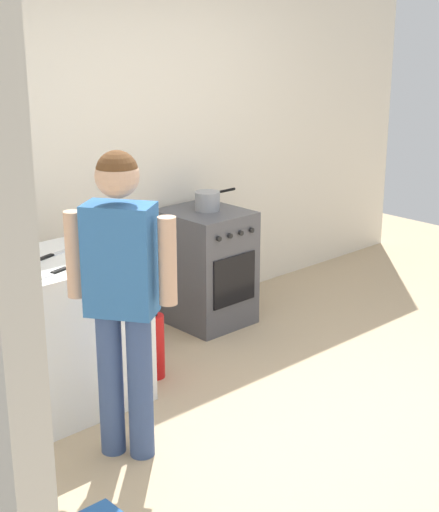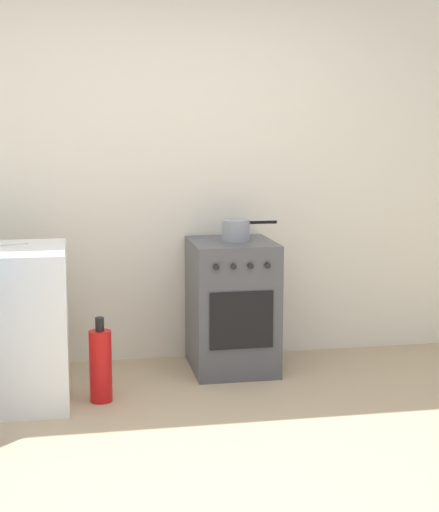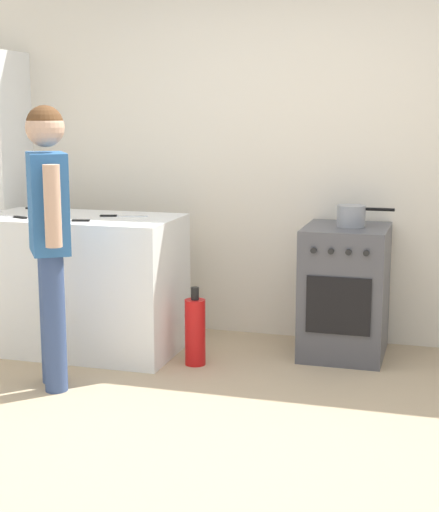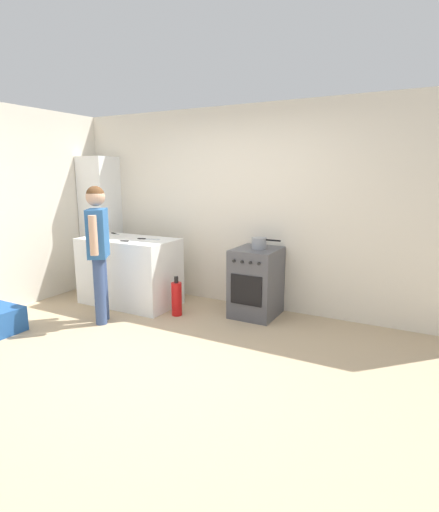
{
  "view_description": "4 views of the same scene",
  "coord_description": "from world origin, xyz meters",
  "px_view_note": "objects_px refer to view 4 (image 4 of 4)",
  "views": [
    {
      "loc": [
        -3.31,
        -2.5,
        2.25
      ],
      "look_at": [
        -0.29,
        0.74,
        0.84
      ],
      "focal_mm": 55.0,
      "sensor_mm": 36.0,
      "label": 1
    },
    {
      "loc": [
        -0.63,
        -3.32,
        1.58
      ],
      "look_at": [
        0.12,
        0.78,
        0.89
      ],
      "focal_mm": 55.0,
      "sensor_mm": 36.0,
      "label": 2
    },
    {
      "loc": [
        0.96,
        -3.42,
        1.58
      ],
      "look_at": [
        -0.25,
        0.74,
        0.78
      ],
      "focal_mm": 55.0,
      "sensor_mm": 36.0,
      "label": 3
    },
    {
      "loc": [
        2.21,
        -2.85,
        1.74
      ],
      "look_at": [
        0.15,
        0.99,
        0.85
      ],
      "focal_mm": 28.0,
      "sensor_mm": 36.0,
      "label": 4
    }
  ],
  "objects_px": {
    "oven_left": "(256,282)",
    "larder_cabinet": "(101,223)",
    "person": "(98,243)",
    "knife_paring": "(115,234)",
    "pot": "(259,243)",
    "knife_bread": "(97,237)",
    "knife_chef": "(148,239)",
    "knife_utility": "(120,241)",
    "fire_extinguisher": "(177,299)"
  },
  "relations": [
    {
      "from": "pot",
      "to": "knife_utility",
      "type": "bearing_deg",
      "value": -159.97
    },
    {
      "from": "knife_paring",
      "to": "larder_cabinet",
      "type": "height_order",
      "value": "larder_cabinet"
    },
    {
      "from": "fire_extinguisher",
      "to": "larder_cabinet",
      "type": "xyz_separation_m",
      "value": [
        -1.78,
        0.58,
        0.78
      ]
    },
    {
      "from": "oven_left",
      "to": "person",
      "type": "distance_m",
      "value": 1.95
    },
    {
      "from": "oven_left",
      "to": "person",
      "type": "bearing_deg",
      "value": -144.77
    },
    {
      "from": "knife_chef",
      "to": "knife_utility",
      "type": "distance_m",
      "value": 0.36
    },
    {
      "from": "pot",
      "to": "knife_paring",
      "type": "height_order",
      "value": "pot"
    },
    {
      "from": "knife_utility",
      "to": "person",
      "type": "bearing_deg",
      "value": -77.63
    },
    {
      "from": "knife_utility",
      "to": "knife_paring",
      "type": "height_order",
      "value": "same"
    },
    {
      "from": "knife_chef",
      "to": "person",
      "type": "relative_size",
      "value": 0.19
    },
    {
      "from": "knife_bread",
      "to": "knife_paring",
      "type": "relative_size",
      "value": 1.64
    },
    {
      "from": "knife_paring",
      "to": "fire_extinguisher",
      "type": "bearing_deg",
      "value": -14.64
    },
    {
      "from": "oven_left",
      "to": "pot",
      "type": "xyz_separation_m",
      "value": [
        0.03,
        0.01,
        0.49
      ]
    },
    {
      "from": "knife_chef",
      "to": "larder_cabinet",
      "type": "relative_size",
      "value": 0.15
    },
    {
      "from": "knife_chef",
      "to": "knife_utility",
      "type": "bearing_deg",
      "value": -125.82
    },
    {
      "from": "person",
      "to": "larder_cabinet",
      "type": "relative_size",
      "value": 0.81
    },
    {
      "from": "person",
      "to": "oven_left",
      "type": "bearing_deg",
      "value": 35.23
    },
    {
      "from": "oven_left",
      "to": "larder_cabinet",
      "type": "bearing_deg",
      "value": 177.79
    },
    {
      "from": "oven_left",
      "to": "knife_paring",
      "type": "height_order",
      "value": "knife_paring"
    },
    {
      "from": "pot",
      "to": "person",
      "type": "height_order",
      "value": "person"
    },
    {
      "from": "knife_utility",
      "to": "larder_cabinet",
      "type": "distance_m",
      "value": 1.23
    },
    {
      "from": "knife_chef",
      "to": "knife_paring",
      "type": "xyz_separation_m",
      "value": [
        -0.73,
        0.16,
        0.0
      ]
    },
    {
      "from": "pot",
      "to": "knife_bread",
      "type": "height_order",
      "value": "pot"
    },
    {
      "from": "oven_left",
      "to": "knife_chef",
      "type": "distance_m",
      "value": 1.54
    },
    {
      "from": "oven_left",
      "to": "pot",
      "type": "bearing_deg",
      "value": 14.7
    },
    {
      "from": "oven_left",
      "to": "knife_chef",
      "type": "bearing_deg",
      "value": -167.87
    },
    {
      "from": "knife_paring",
      "to": "knife_chef",
      "type": "bearing_deg",
      "value": -12.71
    },
    {
      "from": "pot",
      "to": "larder_cabinet",
      "type": "bearing_deg",
      "value": 177.97
    },
    {
      "from": "knife_bread",
      "to": "pot",
      "type": "bearing_deg",
      "value": 13.88
    },
    {
      "from": "knife_utility",
      "to": "pot",
      "type": "bearing_deg",
      "value": 20.03
    },
    {
      "from": "oven_left",
      "to": "larder_cabinet",
      "type": "height_order",
      "value": "larder_cabinet"
    },
    {
      "from": "knife_chef",
      "to": "knife_utility",
      "type": "relative_size",
      "value": 1.23
    },
    {
      "from": "larder_cabinet",
      "to": "knife_bread",
      "type": "bearing_deg",
      "value": -49.79
    },
    {
      "from": "oven_left",
      "to": "knife_bread",
      "type": "bearing_deg",
      "value": -166.13
    },
    {
      "from": "knife_bread",
      "to": "person",
      "type": "height_order",
      "value": "person"
    },
    {
      "from": "person",
      "to": "knife_chef",
      "type": "bearing_deg",
      "value": 82.19
    },
    {
      "from": "pot",
      "to": "knife_bread",
      "type": "relative_size",
      "value": 1.07
    },
    {
      "from": "fire_extinguisher",
      "to": "larder_cabinet",
      "type": "relative_size",
      "value": 0.25
    },
    {
      "from": "pot",
      "to": "fire_extinguisher",
      "type": "bearing_deg",
      "value": -151.61
    },
    {
      "from": "larder_cabinet",
      "to": "person",
      "type": "bearing_deg",
      "value": -46.7
    },
    {
      "from": "knife_paring",
      "to": "person",
      "type": "distance_m",
      "value": 1.13
    },
    {
      "from": "oven_left",
      "to": "knife_utility",
      "type": "height_order",
      "value": "knife_utility"
    },
    {
      "from": "knife_bread",
      "to": "knife_paring",
      "type": "height_order",
      "value": "same"
    },
    {
      "from": "knife_utility",
      "to": "person",
      "type": "height_order",
      "value": "person"
    },
    {
      "from": "knife_bread",
      "to": "person",
      "type": "bearing_deg",
      "value": -43.57
    },
    {
      "from": "knife_paring",
      "to": "fire_extinguisher",
      "type": "relative_size",
      "value": 0.41
    },
    {
      "from": "person",
      "to": "pot",
      "type": "bearing_deg",
      "value": 34.93
    },
    {
      "from": "knife_chef",
      "to": "knife_bread",
      "type": "distance_m",
      "value": 0.73
    },
    {
      "from": "knife_utility",
      "to": "knife_bread",
      "type": "height_order",
      "value": "same"
    },
    {
      "from": "knife_utility",
      "to": "larder_cabinet",
      "type": "height_order",
      "value": "larder_cabinet"
    }
  ]
}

